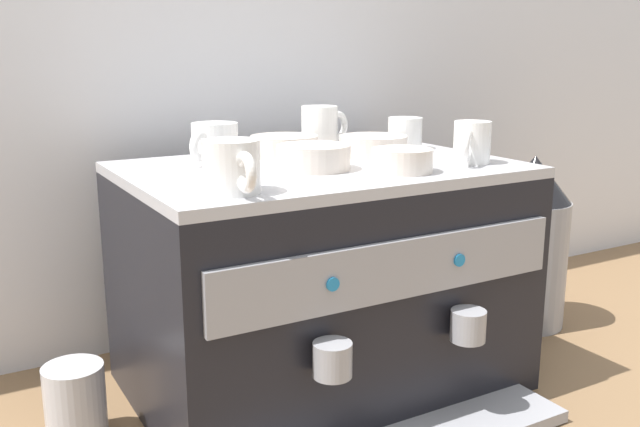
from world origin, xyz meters
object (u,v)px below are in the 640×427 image
Objects in this scene: espresso_machine at (321,279)px; ceramic_cup_3 at (404,133)px; milk_pitcher at (75,403)px; ceramic_cup_4 at (472,143)px; ceramic_cup_2 at (321,128)px; ceramic_bowl_1 at (373,146)px; ceramic_cup_0 at (214,143)px; coffee_grinder at (530,242)px; ceramic_bowl_0 at (402,161)px; ceramic_bowl_2 at (314,158)px; ceramic_bowl_3 at (284,147)px; ceramic_cup_1 at (233,167)px.

espresso_machine is 0.35m from ceramic_cup_3.
ceramic_cup_4 is at bearing -11.88° from milk_pitcher.
ceramic_cup_2 reaches higher than ceramic_bowl_1.
ceramic_cup_0 reaches higher than coffee_grinder.
ceramic_cup_4 reaches higher than ceramic_bowl_1.
ceramic_cup_0 is 1.07× the size of ceramic_bowl_0.
ceramic_cup_2 is 0.16m from ceramic_cup_3.
coffee_grinder is (0.57, 0.06, -0.24)m from ceramic_bowl_2.
ceramic_cup_2 is (0.24, 0.05, 0.01)m from ceramic_cup_0.
ceramic_bowl_3 is (-0.09, 0.24, 0.00)m from ceramic_bowl_0.
ceramic_cup_4 reaches higher than milk_pitcher.
ceramic_bowl_3 is (-0.01, 0.12, 0.22)m from espresso_machine.
ceramic_cup_1 reaches higher than ceramic_cup_3.
ceramic_bowl_0 is 0.80× the size of milk_pitcher.
ceramic_bowl_3 is (-0.25, 0.03, -0.01)m from ceramic_cup_3.
milk_pitcher is (-0.52, -0.14, -0.38)m from ceramic_cup_2.
ceramic_cup_1 reaches higher than ceramic_bowl_2.
ceramic_cup_4 is at bearing 4.10° from ceramic_cup_1.
ceramic_bowl_2 is at bearing 140.24° from ceramic_bowl_0.
ceramic_cup_2 reaches higher than espresso_machine.
ceramic_bowl_0 is at bearing -57.98° from espresso_machine.
ceramic_cup_3 is at bearing -4.00° from ceramic_cup_0.
espresso_machine is 0.27m from ceramic_bowl_1.
coffee_grinder is at bearing 12.67° from ceramic_cup_1.
ceramic_bowl_0 reaches higher than espresso_machine.
ceramic_bowl_3 is at bearing 51.13° from ceramic_cup_1.
ceramic_cup_4 is at bearing -17.53° from ceramic_bowl_2.
ceramic_cup_2 is 0.91× the size of milk_pitcher.
ceramic_cup_3 reaches higher than coffee_grinder.
ceramic_cup_3 is at bearing 5.78° from milk_pitcher.
ceramic_cup_1 is at bearing -106.30° from ceramic_cup_0.
ceramic_cup_1 is 0.30m from ceramic_bowl_0.
ceramic_cup_4 is 0.15m from ceramic_bowl_0.
ceramic_cup_2 is (0.09, 0.16, 0.25)m from espresso_machine.
ceramic_bowl_3 is at bearing -156.42° from ceramic_cup_2.
ceramic_bowl_2 is at bearing -52.62° from ceramic_cup_0.
milk_pitcher is (-0.43, 0.02, -0.14)m from espresso_machine.
ceramic_cup_2 is at bearing 60.16° from espresso_machine.
ceramic_cup_4 is at bearing -63.78° from ceramic_cup_2.
ceramic_bowl_1 is (0.05, -0.11, -0.03)m from ceramic_cup_2.
espresso_machine is 0.30m from ceramic_cup_0.
ceramic_bowl_1 is at bearing -158.58° from ceramic_cup_3.
ceramic_cup_1 reaches higher than espresso_machine.
ceramic_cup_1 is at bearing -128.87° from ceramic_bowl_3.
ceramic_cup_1 is (-0.08, -0.27, 0.00)m from ceramic_cup_0.
ceramic_cup_0 is 1.18× the size of ceramic_cup_4.
ceramic_bowl_2 is (0.19, 0.12, -0.02)m from ceramic_cup_1.
ceramic_cup_3 reaches higher than ceramic_bowl_0.
coffee_grinder is (0.54, 0.02, -0.01)m from espresso_machine.
ceramic_cup_2 reaches higher than ceramic_bowl_3.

